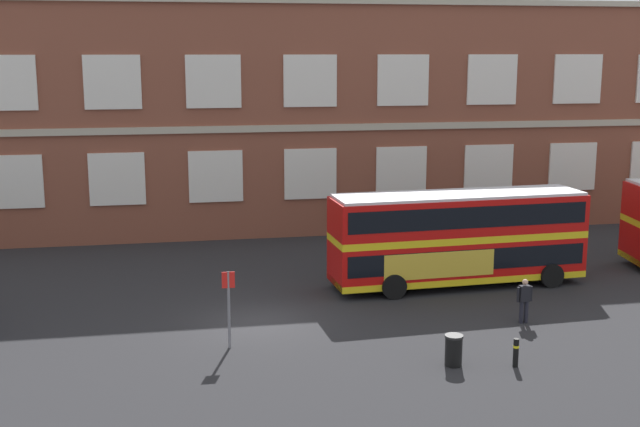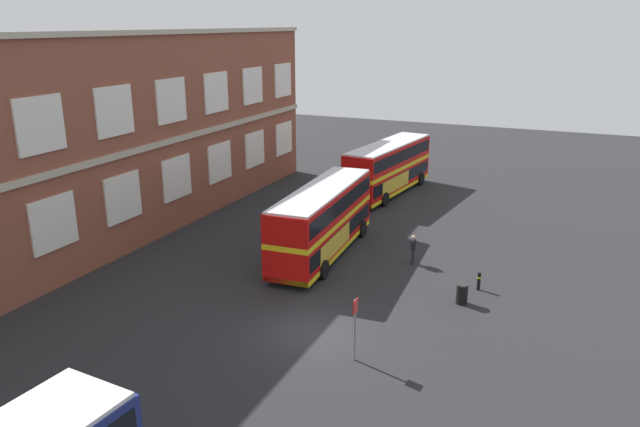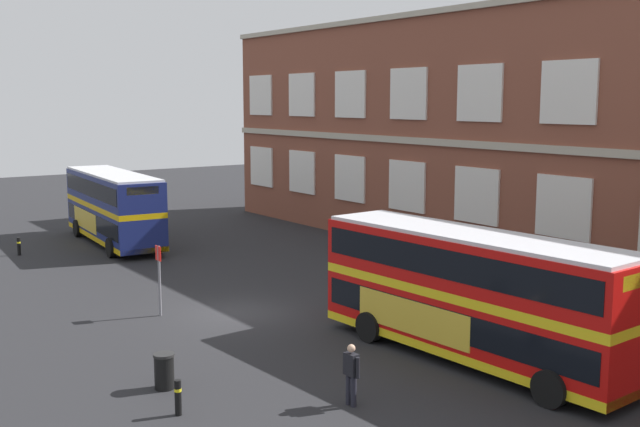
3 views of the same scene
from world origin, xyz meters
name	(u,v)px [view 1 (image 1 of 3)]	position (x,y,z in m)	size (l,w,h in m)	color
ground_plane	(254,306)	(0.00, 2.00, 0.00)	(120.00, 120.00, 0.00)	#232326
brick_terminal_building	(255,118)	(1.84, 17.98, 6.23)	(50.98, 8.19, 12.74)	brown
double_decker_middle	(458,237)	(8.99, 3.38, 2.15)	(11.12, 3.32, 4.07)	red
waiting_passenger	(524,299)	(9.73, -1.91, 0.93)	(0.64, 0.26, 1.70)	black
bus_stand_flag	(229,302)	(-1.31, -2.53, 1.64)	(0.44, 0.10, 2.70)	slate
station_litter_bin	(454,350)	(5.70, -5.48, 0.52)	(0.60, 0.60, 1.03)	black
safety_bollard_west	(516,352)	(7.64, -5.96, 0.49)	(0.19, 0.19, 0.95)	black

